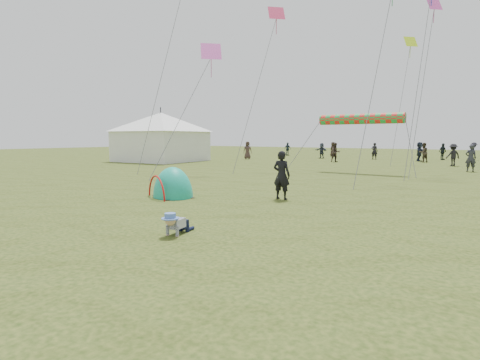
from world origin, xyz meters
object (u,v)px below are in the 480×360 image
Objects in this scene: crawling_toddler at (176,223)px; event_marquee at (161,135)px; standing_adult at (282,175)px; popup_tent at (173,197)px.

crawling_toddler is 0.10× the size of event_marquee.
event_marquee is (-19.50, 12.61, 1.52)m from standing_adult.
popup_tent reaches higher than crawling_toddler.
popup_tent is at bearing 24.03° from standing_adult.
crawling_toddler is at bearing -20.73° from popup_tent.
popup_tent is 1.29× the size of standing_adult.
popup_tent is 4.04m from standing_adult.
standing_adult is (-0.41, 5.61, 0.58)m from crawling_toddler.
popup_tent is 21.67m from event_marquee.
crawling_toddler is 0.32× the size of popup_tent.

